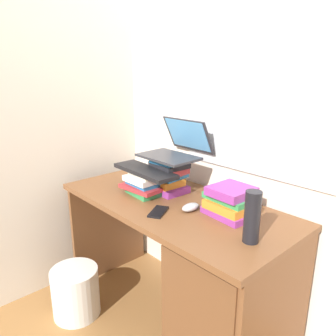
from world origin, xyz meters
name	(u,v)px	position (x,y,z in m)	size (l,w,h in m)	color
ground_plane	(172,315)	(0.00, 0.00, 0.00)	(6.00, 6.00, 0.00)	olive
wall_back	(220,88)	(0.00, 0.35, 1.30)	(6.00, 0.06, 2.60)	silver
wall_left	(91,85)	(-0.79, 0.00, 1.30)	(0.05, 6.00, 2.60)	beige
desk	(215,285)	(0.33, -0.02, 0.40)	(1.32, 0.62, 0.73)	brown
book_stack_tall	(168,175)	(-0.14, 0.09, 0.82)	(0.22, 0.20, 0.20)	#8C338C
book_stack_keyboard_riser	(145,183)	(-0.19, -0.03, 0.79)	(0.25, 0.20, 0.12)	#338C4C
book_stack_side	(230,202)	(0.31, 0.09, 0.79)	(0.25, 0.20, 0.14)	#8C338C
laptop	(177,147)	(-0.14, 0.16, 0.97)	(0.33, 0.32, 0.21)	#2D2D33
keyboard	(145,171)	(-0.19, -0.04, 0.86)	(0.42, 0.14, 0.02)	black
computer_mouse	(191,207)	(0.15, -0.02, 0.74)	(0.06, 0.10, 0.04)	#A5A8AD
mug	(136,171)	(-0.46, 0.11, 0.77)	(0.11, 0.08, 0.09)	#265999
water_bottle	(252,217)	(0.52, -0.06, 0.84)	(0.07, 0.07, 0.22)	black
cell_phone	(158,212)	(0.06, -0.15, 0.73)	(0.07, 0.14, 0.01)	black
wastebasket	(76,292)	(-0.40, -0.41, 0.15)	(0.27, 0.27, 0.29)	silver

